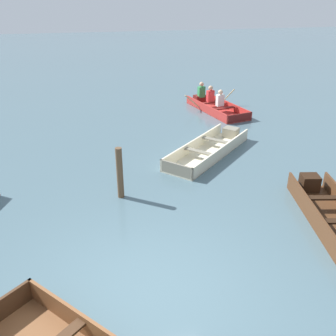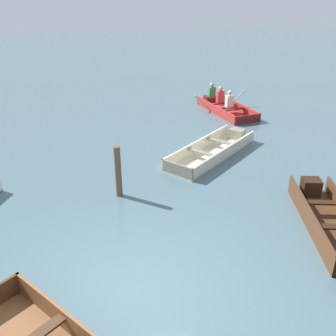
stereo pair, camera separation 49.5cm
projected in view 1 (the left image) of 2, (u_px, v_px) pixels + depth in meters
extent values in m
plane|color=#47606B|center=(149.00, 296.00, 5.84)|extent=(80.00, 80.00, 0.00)
cube|color=#3F2716|center=(1.00, 310.00, 5.33)|extent=(0.83, 0.74, 0.39)
cube|color=beige|center=(208.00, 154.00, 10.82)|extent=(3.16, 3.08, 0.04)
cube|color=beige|center=(194.00, 145.00, 10.98)|extent=(2.51, 2.41, 0.35)
cube|color=beige|center=(223.00, 152.00, 10.52)|extent=(2.51, 2.41, 0.35)
cube|color=gray|center=(176.00, 170.00, 9.48)|extent=(0.71, 0.74, 0.35)
cube|color=gray|center=(231.00, 133.00, 11.90)|extent=(0.56, 0.57, 0.32)
cube|color=gray|center=(216.00, 140.00, 11.10)|extent=(0.72, 0.75, 0.04)
cube|color=gray|center=(199.00, 152.00, 10.33)|extent=(0.72, 0.75, 0.04)
cube|color=#4C2D19|center=(330.00, 221.00, 7.69)|extent=(1.48, 3.07, 0.04)
cube|color=#4C2D19|center=(311.00, 213.00, 7.60)|extent=(0.64, 2.90, 0.41)
cube|color=black|center=(310.00, 183.00, 8.76)|extent=(0.47, 0.43, 0.37)
cube|color=black|center=(324.00, 198.00, 7.96)|extent=(0.82, 0.32, 0.04)
cube|color=#AD2D28|center=(217.00, 111.00, 14.63)|extent=(1.71, 3.21, 0.04)
cube|color=#AD2D28|center=(206.00, 109.00, 14.38)|extent=(0.73, 2.99, 0.32)
cube|color=#AD2D28|center=(228.00, 106.00, 14.76)|extent=(0.73, 2.99, 0.32)
cube|color=maroon|center=(239.00, 118.00, 13.35)|extent=(1.04, 0.28, 0.32)
cube|color=maroon|center=(200.00, 99.00, 15.66)|extent=(0.54, 0.46, 0.28)
cube|color=maroon|center=(211.00, 102.00, 14.91)|extent=(0.97, 0.37, 0.04)
cube|color=maroon|center=(224.00, 108.00, 14.16)|extent=(0.97, 0.37, 0.04)
cube|color=white|center=(220.00, 100.00, 14.29)|extent=(0.31, 0.24, 0.44)
sphere|color=beige|center=(220.00, 92.00, 14.15)|extent=(0.18, 0.18, 0.18)
cube|color=red|center=(210.00, 96.00, 14.87)|extent=(0.31, 0.24, 0.44)
sphere|color=tan|center=(211.00, 88.00, 14.73)|extent=(0.18, 0.18, 0.18)
cube|color=#338C4C|center=(201.00, 92.00, 15.45)|extent=(0.31, 0.24, 0.44)
sphere|color=tan|center=(202.00, 84.00, 15.31)|extent=(0.18, 0.18, 0.18)
cylinder|color=tan|center=(192.00, 101.00, 14.60)|extent=(0.63, 0.19, 0.55)
cylinder|color=tan|center=(228.00, 96.00, 15.23)|extent=(0.63, 0.19, 0.55)
cylinder|color=brown|center=(120.00, 173.00, 8.36)|extent=(0.15, 0.15, 1.22)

